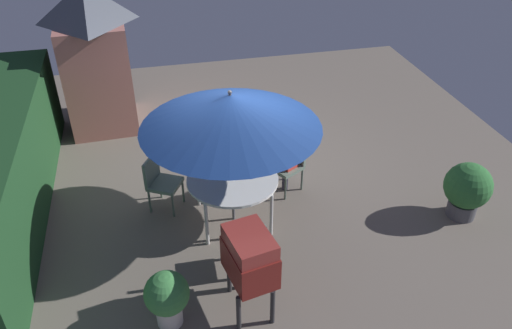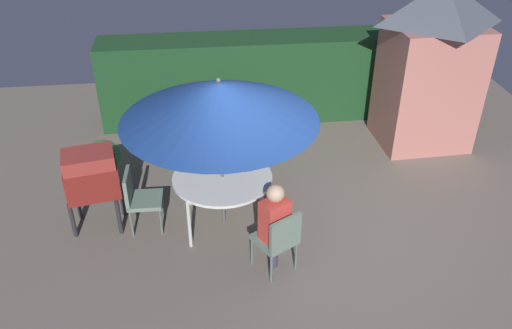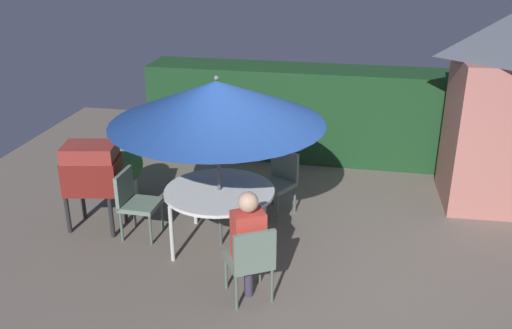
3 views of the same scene
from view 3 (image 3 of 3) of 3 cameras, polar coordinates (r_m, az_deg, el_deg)
name	(u,v)px [view 3 (image 3 of 3)]	position (r m, az deg, el deg)	size (l,w,h in m)	color
ground_plane	(289,260)	(6.98, 3.34, -9.71)	(11.00, 11.00, 0.00)	#6B6056
hedge_backdrop	(318,114)	(9.83, 6.32, 5.15)	(5.92, 0.89, 1.60)	#193D1E
garden_shed	(508,109)	(8.60, 24.27, 5.22)	(1.62, 1.38, 2.84)	#B26B60
patio_table	(220,194)	(6.97, -3.74, -2.99)	(1.37, 1.37, 0.78)	white
patio_umbrella	(217,102)	(6.55, -4.00, 6.34)	(2.56, 2.56, 2.21)	#4C4C51
bbq_grill	(92,170)	(7.63, -16.37, -0.53)	(0.78, 0.63, 1.20)	maroon
chair_near_shed	(251,258)	(6.03, -0.52, -9.55)	(0.63, 0.63, 0.90)	slate
chair_far_side	(279,178)	(7.88, 2.36, -1.40)	(0.63, 0.63, 0.90)	slate
chair_toward_hedge	(134,199)	(7.44, -12.31, -3.48)	(0.48, 0.47, 0.90)	slate
potted_plant_by_grill	(125,168)	(8.63, -13.21, -0.30)	(0.55, 0.55, 0.78)	silver
person_in_red	(248,233)	(5.96, -0.79, -7.00)	(0.41, 0.38, 1.26)	#CC3D33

